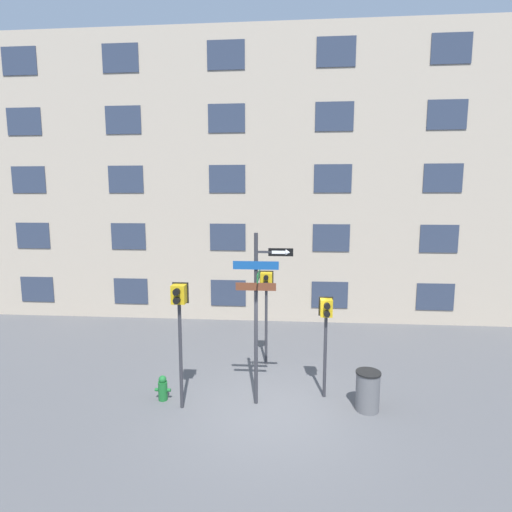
# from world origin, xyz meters

# --- Properties ---
(ground_plane) EXTENTS (60.00, 60.00, 0.00)m
(ground_plane) POSITION_xyz_m (0.00, 0.00, 0.00)
(ground_plane) COLOR #515154
(building_facade) EXTENTS (24.00, 0.63, 11.19)m
(building_facade) POSITION_xyz_m (0.00, 7.20, 5.60)
(building_facade) COLOR tan
(building_facade) RESTS_ON ground_plane
(street_sign_pole) EXTENTS (1.36, 0.82, 4.08)m
(street_sign_pole) POSITION_xyz_m (-0.30, 0.40, 2.45)
(street_sign_pole) COLOR #2D2D33
(street_sign_pole) RESTS_ON ground_plane
(pedestrian_signal_left) EXTENTS (0.37, 0.40, 2.96)m
(pedestrian_signal_left) POSITION_xyz_m (-2.07, 0.05, 2.32)
(pedestrian_signal_left) COLOR #2D2D33
(pedestrian_signal_left) RESTS_ON ground_plane
(pedestrian_signal_right) EXTENTS (0.34, 0.40, 2.50)m
(pedestrian_signal_right) POSITION_xyz_m (1.29, 0.85, 1.95)
(pedestrian_signal_right) COLOR #2D2D33
(pedestrian_signal_right) RESTS_ON ground_plane
(pedestrian_signal_across) EXTENTS (0.40, 0.40, 2.78)m
(pedestrian_signal_across) POSITION_xyz_m (-0.25, 2.71, 2.19)
(pedestrian_signal_across) COLOR #2D2D33
(pedestrian_signal_across) RESTS_ON ground_plane
(fire_hydrant) EXTENTS (0.38, 0.22, 0.62)m
(fire_hydrant) POSITION_xyz_m (-2.63, 0.38, 0.30)
(fire_hydrant) COLOR #196028
(fire_hydrant) RESTS_ON ground_plane
(trash_bin) EXTENTS (0.57, 0.57, 0.93)m
(trash_bin) POSITION_xyz_m (2.22, 0.30, 0.47)
(trash_bin) COLOR #59595B
(trash_bin) RESTS_ON ground_plane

